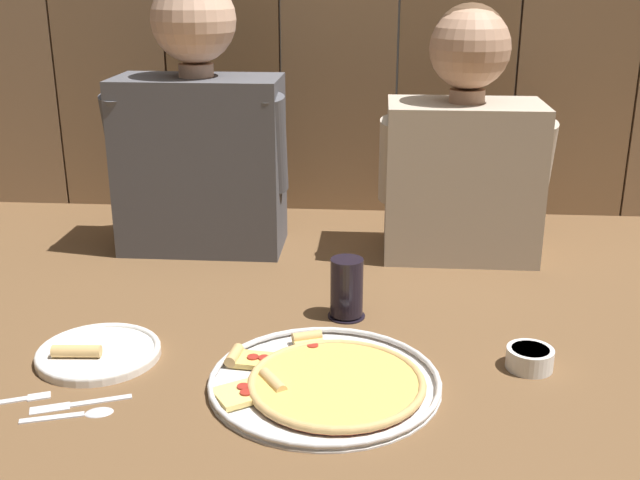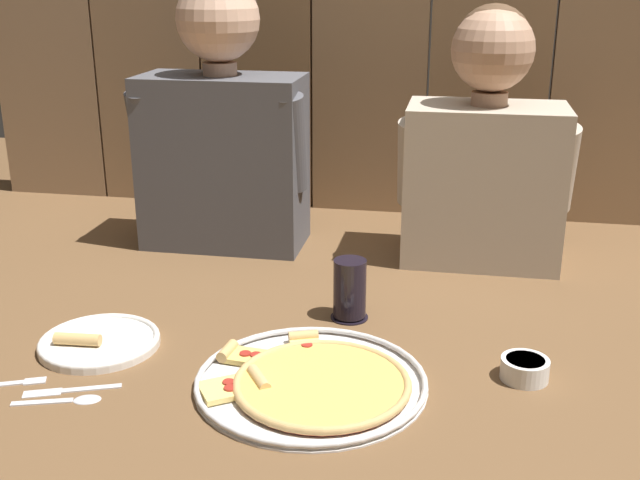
{
  "view_description": "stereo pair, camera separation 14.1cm",
  "coord_description": "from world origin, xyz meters",
  "px_view_note": "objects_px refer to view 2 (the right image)",
  "views": [
    {
      "loc": [
        0.11,
        -1.23,
        0.65
      ],
      "look_at": [
        0.01,
        0.1,
        0.18
      ],
      "focal_mm": 43.42,
      "sensor_mm": 36.0,
      "label": 1
    },
    {
      "loc": [
        0.25,
        -1.21,
        0.65
      ],
      "look_at": [
        0.01,
        0.1,
        0.18
      ],
      "focal_mm": 43.42,
      "sensor_mm": 36.0,
      "label": 2
    }
  ],
  "objects_px": {
    "diner_right": "(486,149)",
    "dipping_bowl": "(525,368)",
    "drinking_glass": "(350,290)",
    "diner_left": "(222,123)",
    "pizza_tray": "(313,381)",
    "dinner_plate": "(99,342)"
  },
  "relations": [
    {
      "from": "pizza_tray",
      "to": "dipping_bowl",
      "type": "height_order",
      "value": "dipping_bowl"
    },
    {
      "from": "diner_right",
      "to": "dipping_bowl",
      "type": "bearing_deg",
      "value": -82.84
    },
    {
      "from": "drinking_glass",
      "to": "dipping_bowl",
      "type": "height_order",
      "value": "drinking_glass"
    },
    {
      "from": "pizza_tray",
      "to": "drinking_glass",
      "type": "bearing_deg",
      "value": 85.92
    },
    {
      "from": "drinking_glass",
      "to": "diner_right",
      "type": "height_order",
      "value": "diner_right"
    },
    {
      "from": "dinner_plate",
      "to": "diner_right",
      "type": "bearing_deg",
      "value": 40.75
    },
    {
      "from": "dipping_bowl",
      "to": "diner_left",
      "type": "xyz_separation_m",
      "value": [
        -0.69,
        0.57,
        0.28
      ]
    },
    {
      "from": "dipping_bowl",
      "to": "diner_right",
      "type": "bearing_deg",
      "value": 97.16
    },
    {
      "from": "drinking_glass",
      "to": "dipping_bowl",
      "type": "bearing_deg",
      "value": -29.7
    },
    {
      "from": "pizza_tray",
      "to": "diner_right",
      "type": "relative_size",
      "value": 0.66
    },
    {
      "from": "diner_right",
      "to": "dinner_plate",
      "type": "bearing_deg",
      "value": -139.25
    },
    {
      "from": "drinking_glass",
      "to": "diner_left",
      "type": "distance_m",
      "value": 0.58
    },
    {
      "from": "dipping_bowl",
      "to": "diner_left",
      "type": "relative_size",
      "value": 0.12
    },
    {
      "from": "pizza_tray",
      "to": "dinner_plate",
      "type": "bearing_deg",
      "value": 170.38
    },
    {
      "from": "dipping_bowl",
      "to": "pizza_tray",
      "type": "bearing_deg",
      "value": -165.39
    },
    {
      "from": "dipping_bowl",
      "to": "diner_right",
      "type": "xyz_separation_m",
      "value": [
        -0.07,
        0.57,
        0.24
      ]
    },
    {
      "from": "drinking_glass",
      "to": "dipping_bowl",
      "type": "distance_m",
      "value": 0.37
    },
    {
      "from": "drinking_glass",
      "to": "dipping_bowl",
      "type": "xyz_separation_m",
      "value": [
        0.32,
        -0.18,
        -0.04
      ]
    },
    {
      "from": "pizza_tray",
      "to": "diner_right",
      "type": "distance_m",
      "value": 0.75
    },
    {
      "from": "dipping_bowl",
      "to": "diner_left",
      "type": "distance_m",
      "value": 0.93
    },
    {
      "from": "pizza_tray",
      "to": "dipping_bowl",
      "type": "relative_size",
      "value": 4.77
    },
    {
      "from": "diner_left",
      "to": "drinking_glass",
      "type": "bearing_deg",
      "value": -46.26
    }
  ]
}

